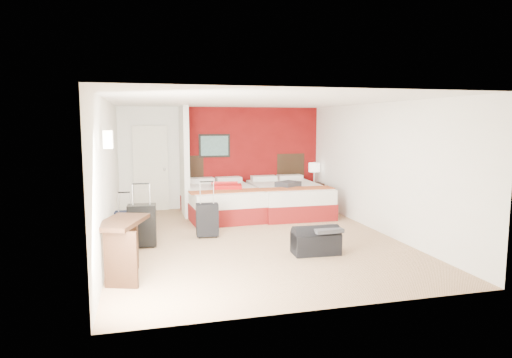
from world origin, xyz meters
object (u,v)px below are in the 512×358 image
object	(u,v)px
nightstand	(314,194)
suitcase_black	(142,227)
bed_right	(288,199)
table_lamp	(314,173)
suitcase_charcoal	(207,221)
duffel_bag	(316,242)
red_suitcase_open	(226,186)
desk	(122,249)
suitcase_navy	(125,226)
bed_left	(221,202)

from	to	relation	value
nightstand	suitcase_black	xyz separation A→B (m)	(-4.28, -2.87, 0.06)
bed_right	table_lamp	xyz separation A→B (m)	(0.94, 0.72, 0.51)
table_lamp	suitcase_black	size ratio (longest dim) A/B	0.73
table_lamp	suitcase_charcoal	xyz separation A→B (m)	(-3.10, -2.48, -0.54)
bed_right	table_lamp	distance (m)	1.29
duffel_bag	suitcase_charcoal	bearing A→B (deg)	138.43
red_suitcase_open	suitcase_charcoal	distance (m)	1.86
duffel_bag	desk	size ratio (longest dim) A/B	0.77
suitcase_black	table_lamp	bearing A→B (deg)	37.30
red_suitcase_open	desk	size ratio (longest dim) A/B	0.84
red_suitcase_open	nightstand	size ratio (longest dim) A/B	1.40
bed_right	table_lamp	bearing A→B (deg)	37.76
bed_right	desk	bearing A→B (deg)	-134.23
table_lamp	suitcase_charcoal	bearing A→B (deg)	-141.40
nightstand	suitcase_charcoal	distance (m)	3.97
suitcase_black	duffel_bag	distance (m)	2.95
suitcase_navy	duffel_bag	xyz separation A→B (m)	(3.03, -1.73, -0.05)
red_suitcase_open	suitcase_black	world-z (taller)	red_suitcase_open
red_suitcase_open	table_lamp	xyz separation A→B (m)	(2.43, 0.79, 0.13)
suitcase_navy	duffel_bag	size ratio (longest dim) A/B	0.65
bed_right	duffel_bag	bearing A→B (deg)	-100.16
bed_left	nightstand	world-z (taller)	bed_left
bed_left	red_suitcase_open	size ratio (longest dim) A/B	2.69
red_suitcase_open	desk	world-z (taller)	desk
suitcase_black	desk	world-z (taller)	desk
suitcase_charcoal	red_suitcase_open	bearing A→B (deg)	71.55
red_suitcase_open	duffel_bag	bearing A→B (deg)	-64.32
table_lamp	duffel_bag	bearing A→B (deg)	-111.26
table_lamp	suitcase_black	xyz separation A→B (m)	(-4.28, -2.87, -0.49)
suitcase_charcoal	suitcase_navy	world-z (taller)	suitcase_charcoal
bed_left	bed_right	distance (m)	1.59
red_suitcase_open	nightstand	world-z (taller)	red_suitcase_open
table_lamp	suitcase_charcoal	distance (m)	4.01
table_lamp	suitcase_navy	distance (m)	5.14
bed_left	red_suitcase_open	xyz separation A→B (m)	(0.10, -0.10, 0.38)
red_suitcase_open	suitcase_navy	world-z (taller)	red_suitcase_open
bed_right	desk	distance (m)	5.13
suitcase_navy	desk	world-z (taller)	desk
table_lamp	duffel_bag	world-z (taller)	table_lamp
bed_right	suitcase_black	xyz separation A→B (m)	(-3.34, -2.15, 0.02)
bed_left	red_suitcase_open	world-z (taller)	red_suitcase_open
bed_left	suitcase_black	size ratio (longest dim) A/B	3.13
suitcase_black	desk	xyz separation A→B (m)	(-0.27, -1.51, 0.05)
bed_right	suitcase_black	distance (m)	3.97
nightstand	suitcase_navy	world-z (taller)	nightstand
table_lamp	suitcase_black	world-z (taller)	table_lamp
suitcase_black	suitcase_navy	xyz separation A→B (m)	(-0.30, 0.61, -0.11)
suitcase_navy	red_suitcase_open	bearing A→B (deg)	39.35
table_lamp	suitcase_navy	world-z (taller)	table_lamp
suitcase_black	duffel_bag	xyz separation A→B (m)	(2.73, -1.12, -0.16)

